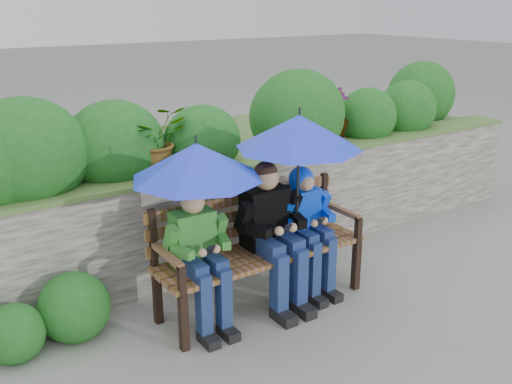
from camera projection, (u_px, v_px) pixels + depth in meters
ground at (262, 299)px, 4.93m from camera, size 60.00×60.00×0.00m
garden_backdrop at (173, 182)px, 5.92m from camera, size 8.00×2.87×1.84m
park_bench at (257, 242)px, 4.74m from camera, size 1.82×0.53×0.96m
boy_left at (199, 251)px, 4.33m from camera, size 0.49×0.56×1.13m
boy_middle at (272, 228)px, 4.67m from camera, size 0.56×0.65×1.23m
boy_right at (307, 219)px, 4.89m from camera, size 0.47×0.57×1.12m
umbrella_left at (197, 161)px, 4.15m from camera, size 0.99×0.99×0.82m
umbrella_right at (299, 132)px, 4.53m from camera, size 1.03×1.03×0.92m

